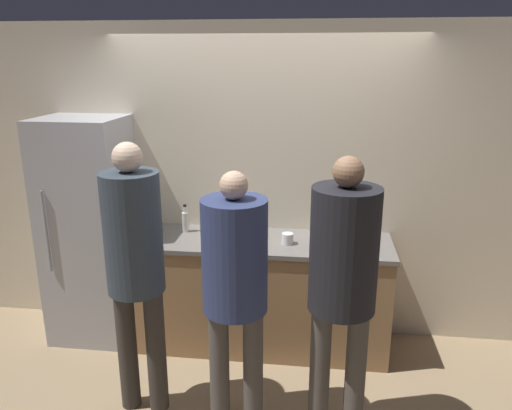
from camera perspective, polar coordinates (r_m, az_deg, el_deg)
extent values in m
plane|color=#9E8460|center=(4.10, -0.27, -18.01)|extent=(14.00, 14.00, 0.00)
cube|color=beige|center=(4.17, 0.93, 2.36)|extent=(5.20, 0.06, 2.60)
cube|color=#9E754C|center=(4.18, 0.39, -10.12)|extent=(2.07, 0.63, 0.89)
cube|color=slate|center=(3.99, 0.40, -4.16)|extent=(2.10, 0.66, 0.03)
cube|color=#B7B7BC|center=(4.37, -18.44, -2.82)|extent=(0.66, 0.60, 1.87)
cylinder|color=#99999E|center=(4.17, -22.84, -2.85)|extent=(0.02, 0.02, 0.66)
cylinder|color=#38332D|center=(3.60, -14.49, -15.58)|extent=(0.13, 0.13, 0.89)
cylinder|color=#38332D|center=(3.53, -11.34, -15.99)|extent=(0.13, 0.13, 0.89)
cylinder|color=#333D47|center=(3.20, -13.89, -3.12)|extent=(0.37, 0.37, 0.78)
sphere|color=beige|center=(3.08, -14.50, 5.31)|extent=(0.18, 0.18, 0.18)
cylinder|color=#4C4742|center=(3.42, -4.21, -17.63)|extent=(0.13, 0.13, 0.81)
cylinder|color=#4C4742|center=(3.39, -0.34, -17.95)|extent=(0.13, 0.13, 0.81)
cylinder|color=navy|center=(3.04, -2.45, -5.83)|extent=(0.40, 0.40, 0.71)
sphere|color=#DBAD89|center=(2.90, -2.56, 2.26)|extent=(0.17, 0.17, 0.17)
cylinder|color=#4C4742|center=(3.35, 7.30, -18.01)|extent=(0.13, 0.13, 0.87)
cylinder|color=#4C4742|center=(3.36, 11.30, -18.10)|extent=(0.13, 0.13, 0.87)
cylinder|color=black|center=(2.97, 10.04, -5.09)|extent=(0.41, 0.41, 0.76)
sphere|color=#936B4C|center=(2.83, 10.51, 3.75)|extent=(0.18, 0.18, 0.18)
cylinder|color=beige|center=(3.94, -2.80, -3.41)|extent=(0.34, 0.34, 0.10)
ellipsoid|color=yellow|center=(3.91, -2.20, -2.47)|extent=(0.15, 0.12, 0.04)
cylinder|color=silver|center=(4.06, 7.59, -2.58)|extent=(0.13, 0.13, 0.15)
cylinder|color=#99754C|center=(4.03, 7.44, -1.27)|extent=(0.01, 0.05, 0.21)
cylinder|color=#99754C|center=(4.04, 7.80, -1.26)|extent=(0.03, 0.04, 0.22)
cylinder|color=#99754C|center=(4.02, 7.64, -1.33)|extent=(0.05, 0.01, 0.21)
cylinder|color=#236033|center=(4.18, -11.09, -2.54)|extent=(0.07, 0.07, 0.10)
cylinder|color=#236033|center=(4.16, -11.14, -1.68)|extent=(0.03, 0.03, 0.03)
cylinder|color=black|center=(4.15, -11.16, -1.39)|extent=(0.03, 0.03, 0.01)
cylinder|color=silver|center=(4.17, -8.06, -1.94)|extent=(0.06, 0.06, 0.16)
cylinder|color=silver|center=(4.14, -8.12, -0.53)|extent=(0.02, 0.02, 0.05)
cylinder|color=black|center=(4.13, -8.14, -0.06)|extent=(0.03, 0.03, 0.02)
cylinder|color=white|center=(3.88, 3.63, -3.86)|extent=(0.09, 0.09, 0.09)
cylinder|color=beige|center=(4.16, 11.13, -2.72)|extent=(0.11, 0.11, 0.09)
sphere|color=#2D6B33|center=(4.12, 11.21, -1.34)|extent=(0.14, 0.14, 0.14)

